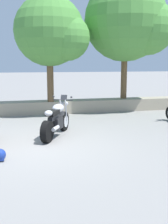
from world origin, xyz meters
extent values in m
plane|color=gray|center=(0.00, 0.00, 0.00)|extent=(120.00, 120.00, 0.00)
cube|color=gray|center=(0.00, 4.80, 0.28)|extent=(36.00, 0.80, 0.55)
cylinder|color=black|center=(0.96, 1.52, 0.31)|extent=(0.41, 0.61, 0.62)
cylinder|color=black|center=(0.28, 0.25, 0.31)|extent=(0.45, 0.63, 0.62)
cylinder|color=silver|center=(0.96, 1.52, 0.31)|extent=(0.32, 0.41, 0.38)
cube|color=black|center=(0.59, 0.84, 0.41)|extent=(0.51, 0.57, 0.34)
cube|color=#2D2D30|center=(0.64, 0.93, 0.61)|extent=(0.64, 1.04, 0.12)
ellipsoid|color=#BCBCC1|center=(0.71, 1.06, 0.83)|extent=(0.54, 0.62, 0.26)
cube|color=black|center=(0.49, 0.64, 0.77)|extent=(0.49, 0.62, 0.12)
ellipsoid|color=#BCBCC1|center=(0.35, 0.37, 0.81)|extent=(0.33, 0.35, 0.16)
cylinder|color=#2D2D30|center=(0.92, 1.45, 1.03)|extent=(0.60, 0.34, 0.04)
sphere|color=silver|center=(0.92, 1.61, 0.89)|extent=(0.13, 0.13, 0.13)
sphere|color=silver|center=(1.04, 1.54, 0.89)|extent=(0.13, 0.13, 0.13)
cube|color=#26282D|center=(0.96, 1.54, 1.09)|extent=(0.22, 0.18, 0.18)
cylinder|color=silver|center=(0.53, 0.39, 0.36)|extent=(0.28, 0.39, 0.11)
cylinder|color=silver|center=(0.86, 1.53, 0.67)|extent=(0.12, 0.16, 0.73)
cylinder|color=silver|center=(1.02, 1.45, 0.67)|extent=(0.12, 0.16, 0.73)
sphere|color=#2D2D30|center=(0.63, 1.56, 1.13)|extent=(0.07, 0.07, 0.07)
sphere|color=#2D2D30|center=(1.16, 1.28, 1.13)|extent=(0.07, 0.07, 0.07)
sphere|color=navy|center=(-0.92, -0.97, 0.14)|extent=(0.28, 0.28, 0.28)
ellipsoid|color=black|center=(-0.92, -1.05, 0.15)|extent=(0.23, 0.06, 0.12)
cube|color=navy|center=(-0.92, -1.05, 0.07)|extent=(0.20, 0.08, 0.08)
cylinder|color=brown|center=(0.86, 4.56, 1.48)|extent=(0.28, 0.28, 1.86)
sphere|color=#4C8E3D|center=(0.86, 4.56, 3.51)|extent=(2.91, 2.91, 2.91)
sphere|color=#4C8E3D|center=(1.52, 4.13, 3.21)|extent=(1.89, 1.89, 1.89)
cylinder|color=brown|center=(4.33, 4.88, 1.63)|extent=(0.28, 0.28, 2.16)
sphere|color=#4C8E3D|center=(4.33, 4.88, 4.10)|extent=(3.69, 3.69, 3.69)
sphere|color=#4C8E3D|center=(5.16, 4.33, 3.73)|extent=(2.40, 2.40, 2.40)
camera|label=1|loc=(-0.41, -7.19, 2.19)|focal=43.94mm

